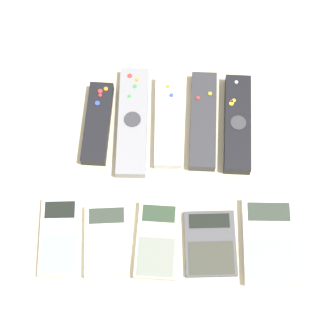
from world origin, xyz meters
TOP-DOWN VIEW (x-y plane):
  - ground_plane at (0.00, 0.00)m, footprint 3.00×3.00m
  - remote_0 at (-0.13, 0.12)m, footprint 0.05×0.16m
  - remote_1 at (-0.06, 0.13)m, footprint 0.06×0.21m
  - remote_2 at (0.00, 0.13)m, footprint 0.05×0.18m
  - remote_3 at (0.06, 0.13)m, footprint 0.05×0.19m
  - remote_4 at (0.13, 0.12)m, footprint 0.06×0.19m
  - calculator_0 at (-0.18, -0.09)m, footprint 0.07×0.13m
  - calculator_1 at (-0.10, -0.10)m, footprint 0.08×0.12m
  - calculator_2 at (-0.02, -0.09)m, footprint 0.08×0.13m
  - calculator_3 at (0.07, -0.10)m, footprint 0.09×0.11m
  - calculator_4 at (0.17, -0.10)m, footprint 0.09×0.15m

SIDE VIEW (x-z plane):
  - ground_plane at x=0.00m, z-range 0.00..0.00m
  - calculator_3 at x=0.07m, z-range 0.00..0.01m
  - calculator_0 at x=-0.18m, z-range 0.00..0.02m
  - calculator_4 at x=0.17m, z-range 0.00..0.02m
  - calculator_2 at x=-0.02m, z-range 0.00..0.02m
  - calculator_1 at x=-0.10m, z-range 0.00..0.02m
  - remote_2 at x=0.00m, z-range 0.00..0.02m
  - remote_1 at x=-0.06m, z-range 0.00..0.02m
  - remote_3 at x=0.06m, z-range 0.00..0.02m
  - remote_0 at x=-0.13m, z-range 0.00..0.02m
  - remote_4 at x=0.13m, z-range 0.00..0.02m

